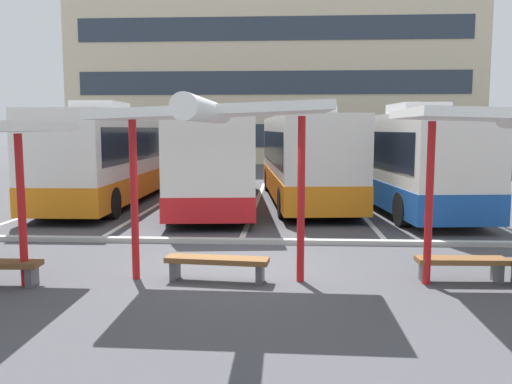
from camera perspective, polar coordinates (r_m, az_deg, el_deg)
The scene contains 15 objects.
ground_plane at distance 10.98m, azimuth -2.79°, elevation -8.07°, with size 160.00×160.00×0.00m, color #47474C.
terminal_building at distance 48.37m, azimuth 1.97°, elevation 15.78°, with size 33.45×10.55×23.49m.
coach_bus_0 at distance 21.38m, azimuth -14.86°, elevation 3.68°, with size 2.72×11.49×3.77m.
coach_bus_1 at distance 20.39m, azimuth -4.39°, elevation 3.53°, with size 3.82×12.58×3.58m.
coach_bus_2 at distance 20.61m, azimuth 5.22°, elevation 3.55°, with size 3.60×10.99×3.62m.
coach_bus_3 at distance 19.48m, azimuth 15.43°, elevation 3.17°, with size 3.44×10.47×3.63m.
lane_stripe_0 at distance 22.20m, azimuth -19.12°, elevation -0.87°, with size 0.16×14.00×0.01m, color white.
lane_stripe_1 at distance 21.08m, azimuth -9.90°, elevation -0.98°, with size 0.16×14.00×0.01m, color white.
lane_stripe_2 at distance 20.56m, azimuth 0.06°, elevation -1.07°, with size 0.16×14.00×0.01m, color white.
lane_stripe_3 at distance 20.69m, azimuth 10.21°, elevation -1.13°, with size 0.16×14.00×0.01m, color white.
lane_stripe_4 at distance 21.44m, azimuth 19.94°, elevation -1.16°, with size 0.16×14.00×0.01m, color white.
waiting_shelter_1 at distance 9.49m, azimuth -4.48°, elevation 8.06°, with size 4.09×4.32×3.28m.
bench_2 at distance 9.98m, azimuth -4.20°, elevation -7.57°, with size 1.95×0.61×0.45m.
bench_3 at distance 10.62m, azimuth 21.08°, elevation -7.18°, with size 1.65×0.47×0.45m.
platform_kerb at distance 13.20m, azimuth -1.74°, elevation -5.26°, with size 44.00×0.24×0.12m, color #ADADA8.
Camera 1 is at (1.12, -10.55, 2.81)m, focal length 37.42 mm.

